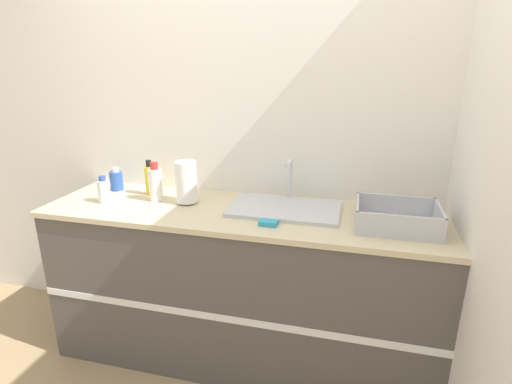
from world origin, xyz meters
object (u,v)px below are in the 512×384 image
(paper_towel_roll, at_px, (186,182))
(bottle_clear, at_px, (104,191))
(bottle_white_spray, at_px, (156,184))
(sink, at_px, (285,207))
(bottle_blue, at_px, (116,180))
(dish_rack, at_px, (397,220))
(bottle_yellow, at_px, (150,180))

(paper_towel_roll, relative_size, bottle_clear, 1.55)
(bottle_white_spray, bearing_deg, sink, 2.09)
(paper_towel_roll, distance_m, bottle_blue, 0.54)
(dish_rack, bearing_deg, bottle_white_spray, 176.79)
(paper_towel_roll, relative_size, bottle_yellow, 1.13)
(bottle_white_spray, relative_size, bottle_clear, 1.45)
(dish_rack, distance_m, bottle_clear, 1.58)
(bottle_blue, bearing_deg, bottle_white_spray, -19.72)
(paper_towel_roll, distance_m, bottle_clear, 0.48)
(dish_rack, relative_size, bottle_clear, 2.49)
(sink, height_order, bottle_white_spray, sink)
(sink, relative_size, bottle_clear, 3.76)
(bottle_blue, relative_size, bottle_white_spray, 0.63)
(paper_towel_roll, xyz_separation_m, dish_rack, (1.12, -0.07, -0.08))
(bottle_white_spray, bearing_deg, bottle_yellow, 133.75)
(sink, distance_m, bottle_clear, 1.03)
(bottle_blue, distance_m, bottle_yellow, 0.26)
(paper_towel_roll, bearing_deg, bottle_clear, -167.37)
(bottle_yellow, bearing_deg, bottle_blue, 172.40)
(sink, distance_m, bottle_blue, 1.09)
(bottle_clear, bearing_deg, bottle_yellow, 44.95)
(paper_towel_roll, xyz_separation_m, bottle_white_spray, (-0.19, -0.00, -0.02))
(bottle_yellow, bearing_deg, dish_rack, -6.53)
(bottle_blue, bearing_deg, sink, -4.87)
(paper_towel_roll, distance_m, bottle_yellow, 0.29)
(bottle_white_spray, bearing_deg, bottle_blue, 160.28)
(sink, height_order, bottle_clear, sink)
(bottle_blue, bearing_deg, paper_towel_roll, -12.83)
(sink, distance_m, bottle_yellow, 0.84)
(dish_rack, bearing_deg, bottle_yellow, 173.47)
(dish_rack, xyz_separation_m, bottle_clear, (-1.58, -0.03, 0.03))
(sink, relative_size, bottle_yellow, 2.75)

